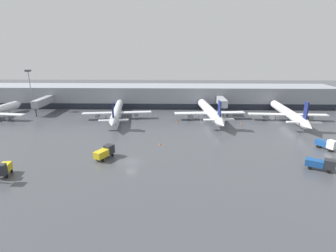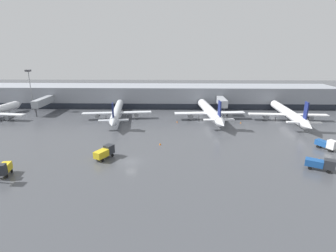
# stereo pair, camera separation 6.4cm
# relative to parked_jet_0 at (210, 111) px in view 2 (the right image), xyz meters

# --- Properties ---
(ground_plane) EXTENTS (320.00, 320.00, 0.00)m
(ground_plane) POSITION_rel_parked_jet_0_xyz_m (-23.15, -38.29, -2.91)
(ground_plane) COLOR #424449
(terminal_building) EXTENTS (160.00, 30.17, 9.00)m
(terminal_building) POSITION_rel_parked_jet_0_xyz_m (-23.23, 23.57, 1.59)
(terminal_building) COLOR gray
(terminal_building) RESTS_ON ground_plane
(parked_jet_0) EXTENTS (25.94, 38.53, 9.34)m
(parked_jet_0) POSITION_rel_parked_jet_0_xyz_m (0.00, 0.00, 0.00)
(parked_jet_0) COLOR silver
(parked_jet_0) RESTS_ON ground_plane
(parked_jet_1) EXTENTS (25.22, 38.21, 8.76)m
(parked_jet_1) POSITION_rel_parked_jet_0_xyz_m (-34.15, -0.43, -0.10)
(parked_jet_1) COLOR silver
(parked_jet_1) RESTS_ON ground_plane
(parked_jet_3) EXTENTS (27.88, 38.90, 9.53)m
(parked_jet_3) POSITION_rel_parked_jet_0_xyz_m (28.03, -1.13, -0.22)
(parked_jet_3) COLOR white
(parked_jet_3) RESTS_ON ground_plane
(service_truck_0) EXTENTS (5.93, 4.46, 2.71)m
(service_truck_0) POSITION_rel_parked_jet_0_xyz_m (18.42, -41.60, -1.39)
(service_truck_0) COLOR #19478C
(service_truck_0) RESTS_ON ground_plane
(service_truck_1) EXTENTS (2.43, 4.12, 2.98)m
(service_truck_1) POSITION_rel_parked_jet_0_xyz_m (-48.04, -45.67, -1.29)
(service_truck_1) COLOR gold
(service_truck_1) RESTS_ON ground_plane
(service_truck_2) EXTENTS (3.86, 5.25, 2.87)m
(service_truck_2) POSITION_rel_parked_jet_0_xyz_m (26.28, -29.51, -1.37)
(service_truck_2) COLOR #19478C
(service_truck_2) RESTS_ON ground_plane
(service_truck_3) EXTENTS (4.27, 5.60, 2.86)m
(service_truck_3) POSITION_rel_parked_jet_0_xyz_m (-29.59, -36.35, -1.32)
(service_truck_3) COLOR gold
(service_truck_3) RESTS_ON ground_plane
(traffic_cone_1) EXTENTS (0.51, 0.51, 0.60)m
(traffic_cone_1) POSITION_rel_parked_jet_0_xyz_m (-16.89, -27.16, -2.61)
(traffic_cone_1) COLOR orange
(traffic_cone_1) RESTS_ON ground_plane
(traffic_cone_2) EXTENTS (0.42, 0.42, 0.68)m
(traffic_cone_2) POSITION_rel_parked_jet_0_xyz_m (-12.03, -4.81, -2.57)
(traffic_cone_2) COLOR orange
(traffic_cone_2) RESTS_ON ground_plane
(traffic_cone_3) EXTENTS (0.37, 0.37, 0.70)m
(traffic_cone_3) POSITION_rel_parked_jet_0_xyz_m (20.90, -36.50, -2.56)
(traffic_cone_3) COLOR orange
(traffic_cone_3) RESTS_ON ground_plane
(traffic_cone_4) EXTENTS (0.43, 0.43, 0.55)m
(traffic_cone_4) POSITION_rel_parked_jet_0_xyz_m (10.23, -5.19, -2.63)
(traffic_cone_4) COLOR orange
(traffic_cone_4) RESTS_ON ground_plane
(apron_light_mast_1) EXTENTS (1.80, 1.80, 16.83)m
(apron_light_mast_1) POSITION_rel_parked_jet_0_xyz_m (-72.35, 12.65, 10.51)
(apron_light_mast_1) COLOR gray
(apron_light_mast_1) RESTS_ON ground_plane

